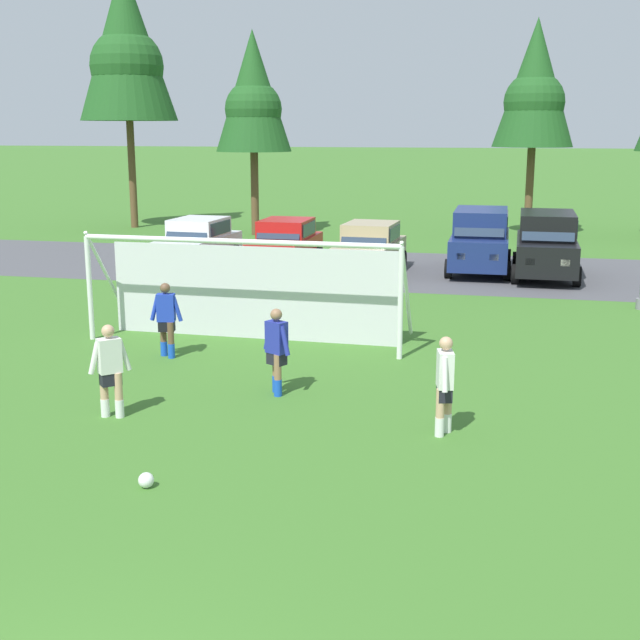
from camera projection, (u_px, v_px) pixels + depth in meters
name	position (u px, v px, depth m)	size (l,w,h in m)	color
ground_plane	(353.00, 332.00, 20.57)	(400.00, 400.00, 0.00)	#3D7028
parking_lot_strip	(401.00, 270.00, 29.61)	(52.00, 8.40, 0.01)	#4C4C51
soccer_ball	(146.00, 480.00, 11.64)	(0.22, 0.22, 0.22)	white
soccer_goal	(249.00, 286.00, 19.48)	(7.46, 2.09, 2.57)	white
player_striker_near	(166.00, 320.00, 18.15)	(0.75, 0.31, 1.64)	brown
player_midfield_center	(445.00, 386.00, 13.53)	(0.31, 0.75, 1.64)	tan
player_defender_far	(110.00, 371.00, 14.34)	(0.64, 0.51, 1.64)	tan
player_winger_left	(277.00, 352.00, 15.59)	(0.65, 0.50, 1.64)	#936B4C
parked_car_slot_far_left	(198.00, 242.00, 30.19)	(2.22, 4.29, 1.72)	silver
parked_car_slot_left	(285.00, 243.00, 29.84)	(2.06, 4.21, 1.72)	red
parked_car_slot_center_left	(370.00, 248.00, 28.78)	(2.22, 4.29, 1.72)	tan
parked_car_slot_center	(480.00, 240.00, 28.91)	(2.15, 4.60, 2.16)	navy
parked_car_slot_center_right	(546.00, 244.00, 27.84)	(2.18, 4.62, 2.16)	black
tree_left_edge	(126.00, 48.00, 40.30)	(4.71, 4.71, 12.56)	brown
tree_mid_left	(253.00, 95.00, 37.90)	(3.45, 3.45, 9.20)	brown
tree_center_back	(535.00, 88.00, 37.74)	(3.63, 3.63, 9.69)	brown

